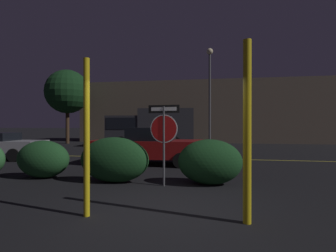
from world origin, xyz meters
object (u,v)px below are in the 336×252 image
at_px(yellow_pole_right, 247,132).
at_px(street_lamp, 210,82).
at_px(hedge_bush_1, 43,159).
at_px(passing_car_2, 149,146).
at_px(hedge_bush_2, 114,160).
at_px(delivery_truck, 150,126).
at_px(yellow_pole_left, 87,137).
at_px(hedge_bush_3, 210,162).
at_px(stop_sign, 164,129).
at_px(tree_0, 67,92).

bearing_deg(yellow_pole_right, street_lamp, 92.81).
xyz_separation_m(hedge_bush_1, passing_car_2, (2.62, 3.42, 0.18)).
bearing_deg(hedge_bush_2, hedge_bush_1, 173.87).
xyz_separation_m(delivery_truck, street_lamp, (4.51, -0.02, 3.25)).
relative_size(passing_car_2, delivery_truck, 0.73).
bearing_deg(yellow_pole_right, yellow_pole_left, -177.58).
distance_m(hedge_bush_3, delivery_truck, 13.02).
distance_m(yellow_pole_right, hedge_bush_2, 4.40).
xyz_separation_m(yellow_pole_left, passing_car_2, (-0.39, 6.46, -0.68)).
relative_size(stop_sign, passing_car_2, 0.45).
xyz_separation_m(hedge_bush_2, tree_0, (-10.08, 14.59, 4.01)).
bearing_deg(hedge_bush_3, stop_sign, -162.63).
xyz_separation_m(stop_sign, street_lamp, (1.15, 12.51, 3.24)).
xyz_separation_m(stop_sign, yellow_pole_right, (1.89, -2.45, -0.01)).
bearing_deg(delivery_truck, hedge_bush_2, -175.53).
bearing_deg(delivery_truck, tree_0, 70.60).
distance_m(hedge_bush_3, street_lamp, 12.83).
distance_m(yellow_pole_left, hedge_bush_2, 2.93).
relative_size(hedge_bush_2, hedge_bush_3, 1.15).
bearing_deg(delivery_truck, yellow_pole_right, -164.76).
relative_size(stop_sign, yellow_pole_left, 0.77).
distance_m(hedge_bush_2, street_lamp, 13.26).
bearing_deg(hedge_bush_3, delivery_truck, 110.72).
bearing_deg(passing_car_2, street_lamp, -17.21).
xyz_separation_m(hedge_bush_3, tree_0, (-12.82, 14.41, 4.03)).
bearing_deg(hedge_bush_3, tree_0, 131.68).
xyz_separation_m(street_lamp, tree_0, (-12.74, 2.28, -0.14)).
relative_size(stop_sign, hedge_bush_2, 1.08).
bearing_deg(yellow_pole_left, tree_0, 121.43).
bearing_deg(hedge_bush_3, passing_car_2, 126.64).
bearing_deg(passing_car_2, hedge_bush_1, 141.63).
distance_m(stop_sign, hedge_bush_2, 1.77).
bearing_deg(stop_sign, delivery_truck, 111.27).
distance_m(yellow_pole_right, hedge_bush_3, 3.05).
height_order(yellow_pole_right, passing_car_2, yellow_pole_right).
bearing_deg(passing_car_2, delivery_truck, 12.01).
distance_m(hedge_bush_2, hedge_bush_3, 2.75).
relative_size(stop_sign, street_lamp, 0.30).
distance_m(stop_sign, street_lamp, 12.98).
xyz_separation_m(hedge_bush_1, hedge_bush_2, (2.47, -0.27, 0.07)).
relative_size(yellow_pole_right, hedge_bush_1, 1.83).
height_order(yellow_pole_left, street_lamp, street_lamp).
relative_size(street_lamp, tree_0, 1.10).
relative_size(hedge_bush_1, delivery_truck, 0.26).
relative_size(delivery_truck, tree_0, 1.01).
distance_m(stop_sign, hedge_bush_1, 4.12).
bearing_deg(yellow_pole_left, stop_sign, 69.34).
height_order(yellow_pole_left, yellow_pole_right, yellow_pole_right).
distance_m(passing_car_2, street_lamp, 9.85).
height_order(hedge_bush_2, passing_car_2, passing_car_2).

